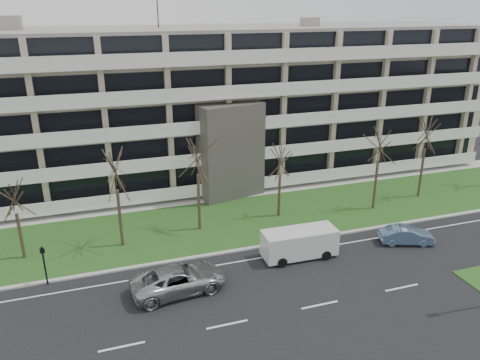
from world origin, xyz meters
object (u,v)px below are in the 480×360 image
object	(u,v)px
white_van	(300,241)
blue_sedan	(406,235)
pedestrian_signal	(44,261)
silver_pickup	(179,280)

from	to	relation	value
white_van	blue_sedan	bearing A→B (deg)	-3.53
white_van	pedestrian_signal	world-z (taller)	pedestrian_signal
blue_sedan	pedestrian_signal	bearing A→B (deg)	103.53
pedestrian_signal	white_van	bearing A→B (deg)	-28.16
pedestrian_signal	blue_sedan	bearing A→B (deg)	-27.67
silver_pickup	white_van	xyz separation A→B (m)	(9.33, 1.58, 0.42)
silver_pickup	pedestrian_signal	distance (m)	8.93
silver_pickup	white_van	distance (m)	9.47
blue_sedan	white_van	distance (m)	8.75
white_van	pedestrian_signal	size ratio (longest dim) A/B	1.97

